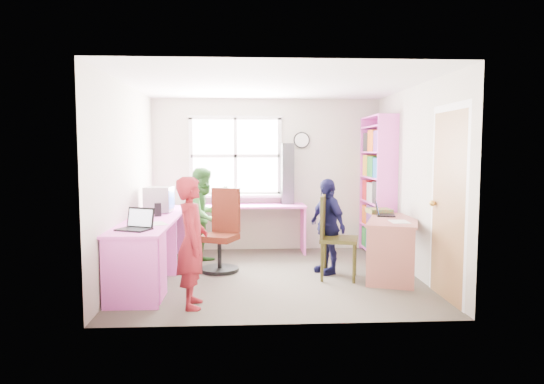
# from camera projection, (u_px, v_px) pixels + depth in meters

# --- Properties ---
(room) EXTENTS (3.64, 3.44, 2.44)m
(room) POSITION_uv_depth(u_px,v_px,m) (274.00, 180.00, 6.13)
(room) COLOR #433C34
(room) RESTS_ON ground
(l_desk) EXTENTS (2.38, 2.95, 0.75)m
(l_desk) POSITION_uv_depth(u_px,v_px,m) (165.00, 246.00, 5.74)
(l_desk) COLOR #FF65E0
(l_desk) RESTS_ON ground
(right_desk) EXTENTS (0.98, 1.39, 0.73)m
(right_desk) POSITION_uv_depth(u_px,v_px,m) (393.00, 235.00, 6.12)
(right_desk) COLOR #A05B50
(right_desk) RESTS_ON ground
(bookshelf) EXTENTS (0.30, 1.02, 2.10)m
(bookshelf) POSITION_uv_depth(u_px,v_px,m) (377.00, 189.00, 7.32)
(bookshelf) COLOR #FF65E0
(bookshelf) RESTS_ON ground
(swivel_chair) EXTENTS (0.67, 0.67, 1.08)m
(swivel_chair) POSITION_uv_depth(u_px,v_px,m) (222.00, 235.00, 6.41)
(swivel_chair) COLOR black
(swivel_chair) RESTS_ON ground
(wooden_chair) EXTENTS (0.55, 0.55, 1.03)m
(wooden_chair) POSITION_uv_depth(u_px,v_px,m) (333.00, 234.00, 6.00)
(wooden_chair) COLOR #343011
(wooden_chair) RESTS_ON ground
(crt_monitor) EXTENTS (0.38, 0.34, 0.35)m
(crt_monitor) POSITION_uv_depth(u_px,v_px,m) (159.00, 200.00, 6.55)
(crt_monitor) COLOR #9D9CA0
(crt_monitor) RESTS_ON l_desk
(laptop_left) EXTENTS (0.42, 0.39, 0.23)m
(laptop_left) POSITION_uv_depth(u_px,v_px,m) (137.00, 225.00, 5.16)
(laptop_left) COLOR black
(laptop_left) RESTS_ON l_desk
(laptop_right) EXTENTS (0.32, 0.36, 0.22)m
(laptop_right) POSITION_uv_depth(u_px,v_px,m) (382.00, 212.00, 6.40)
(laptop_right) COLOR black
(laptop_right) RESTS_ON right_desk
(speaker_a) EXTENTS (0.09, 0.09, 0.17)m
(speaker_a) POSITION_uv_depth(u_px,v_px,m) (158.00, 210.00, 6.19)
(speaker_a) COLOR black
(speaker_a) RESTS_ON l_desk
(speaker_b) EXTENTS (0.11, 0.11, 0.19)m
(speaker_b) POSITION_uv_depth(u_px,v_px,m) (164.00, 203.00, 6.82)
(speaker_b) COLOR black
(speaker_b) RESTS_ON l_desk
(cd_tower) EXTENTS (0.21, 0.19, 0.95)m
(cd_tower) POSITION_uv_depth(u_px,v_px,m) (287.00, 174.00, 7.57)
(cd_tower) COLOR black
(cd_tower) RESTS_ON l_desk
(game_box) EXTENTS (0.32, 0.32, 0.06)m
(game_box) POSITION_uv_depth(u_px,v_px,m) (379.00, 211.00, 6.66)
(game_box) COLOR red
(game_box) RESTS_ON right_desk
(paper_a) EXTENTS (0.32, 0.37, 0.00)m
(paper_a) POSITION_uv_depth(u_px,v_px,m) (156.00, 224.00, 5.56)
(paper_a) COLOR beige
(paper_a) RESTS_ON l_desk
(paper_b) EXTENTS (0.23, 0.32, 0.00)m
(paper_b) POSITION_uv_depth(u_px,v_px,m) (399.00, 222.00, 5.85)
(paper_b) COLOR beige
(paper_b) RESTS_ON right_desk
(potted_plant) EXTENTS (0.19, 0.16, 0.30)m
(potted_plant) POSITION_uv_depth(u_px,v_px,m) (223.00, 195.00, 7.47)
(potted_plant) COLOR #2D713A
(potted_plant) RESTS_ON l_desk
(person_red) EXTENTS (0.36, 0.51, 1.33)m
(person_red) POSITION_uv_depth(u_px,v_px,m) (192.00, 242.00, 4.90)
(person_red) COLOR maroon
(person_red) RESTS_ON ground
(person_green) EXTENTS (0.78, 0.83, 1.35)m
(person_green) POSITION_uv_depth(u_px,v_px,m) (204.00, 216.00, 6.81)
(person_green) COLOR #32722D
(person_green) RESTS_ON ground
(person_navy) EXTENTS (0.56, 0.78, 1.23)m
(person_navy) POSITION_uv_depth(u_px,v_px,m) (327.00, 226.00, 6.27)
(person_navy) COLOR #141440
(person_navy) RESTS_ON ground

